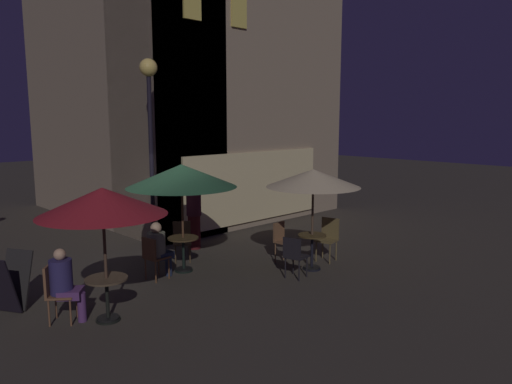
# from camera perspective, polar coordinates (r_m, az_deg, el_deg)

# --- Properties ---
(ground_plane) EXTENTS (60.00, 60.00, 0.00)m
(ground_plane) POSITION_cam_1_polar(r_m,az_deg,el_deg) (11.01, -12.74, -8.97)
(ground_plane) COLOR #3D362E
(cafe_building) EXTENTS (7.71, 8.57, 8.62)m
(cafe_building) POSITION_cam_1_polar(r_m,az_deg,el_deg) (16.06, -9.87, 12.18)
(cafe_building) COLOR gray
(cafe_building) RESTS_ON ground
(street_lamp_near_corner) EXTENTS (0.40, 0.40, 4.62)m
(street_lamp_near_corner) POSITION_cam_1_polar(r_m,az_deg,el_deg) (11.31, -12.45, 9.56)
(street_lamp_near_corner) COLOR black
(street_lamp_near_corner) RESTS_ON ground
(menu_sandwich_board) EXTENTS (0.86, 0.81, 1.01)m
(menu_sandwich_board) POSITION_cam_1_polar(r_m,az_deg,el_deg) (9.43, -27.23, -9.49)
(menu_sandwich_board) COLOR black
(menu_sandwich_board) RESTS_ON ground
(cafe_table_0) EXTENTS (0.67, 0.67, 0.75)m
(cafe_table_0) POSITION_cam_1_polar(r_m,az_deg,el_deg) (10.65, -8.59, -6.52)
(cafe_table_0) COLOR black
(cafe_table_0) RESTS_ON ground
(cafe_table_1) EXTENTS (0.62, 0.62, 0.78)m
(cafe_table_1) POSITION_cam_1_polar(r_m,az_deg,el_deg) (10.72, 6.63, -6.37)
(cafe_table_1) COLOR black
(cafe_table_1) RESTS_ON ground
(cafe_table_2) EXTENTS (0.69, 0.69, 0.73)m
(cafe_table_2) POSITION_cam_1_polar(r_m,az_deg,el_deg) (8.42, -17.22, -11.06)
(cafe_table_2) COLOR black
(cafe_table_2) RESTS_ON ground
(patio_umbrella_0) EXTENTS (2.36, 2.36, 2.34)m
(patio_umbrella_0) POSITION_cam_1_polar(r_m,az_deg,el_deg) (10.35, -8.79, 1.87)
(patio_umbrella_0) COLOR black
(patio_umbrella_0) RESTS_ON ground
(patio_umbrella_1) EXTENTS (2.04, 2.04, 2.22)m
(patio_umbrella_1) POSITION_cam_1_polar(r_m,az_deg,el_deg) (10.44, 6.78, 1.57)
(patio_umbrella_1) COLOR black
(patio_umbrella_1) RESTS_ON ground
(patio_umbrella_2) EXTENTS (2.05, 2.05, 2.22)m
(patio_umbrella_2) POSITION_cam_1_polar(r_m,az_deg,el_deg) (8.05, -17.69, -1.14)
(patio_umbrella_2) COLOR black
(patio_umbrella_2) RESTS_ON ground
(cafe_chair_0) EXTENTS (0.46, 0.46, 0.90)m
(cafe_chair_0) POSITION_cam_1_polar(r_m,az_deg,el_deg) (10.16, -12.06, -7.22)
(cafe_chair_0) COLOR brown
(cafe_chair_0) RESTS_ON ground
(cafe_chair_1) EXTENTS (0.57, 0.57, 0.92)m
(cafe_chair_1) POSITION_cam_1_polar(r_m,az_deg,el_deg) (11.42, -8.74, -5.37)
(cafe_chair_1) COLOR brown
(cafe_chair_1) RESTS_ON ground
(cafe_chair_2) EXTENTS (0.51, 0.51, 1.00)m
(cafe_chair_2) POSITION_cam_1_polar(r_m,az_deg,el_deg) (11.43, 8.55, -5.08)
(cafe_chair_2) COLOR brown
(cafe_chair_2) RESTS_ON ground
(cafe_chair_3) EXTENTS (0.41, 0.41, 0.93)m
(cafe_chair_3) POSITION_cam_1_polar(r_m,az_deg,el_deg) (11.18, 3.07, -5.45)
(cafe_chair_3) COLOR brown
(cafe_chair_3) RESTS_ON ground
(cafe_chair_4) EXTENTS (0.48, 0.48, 0.89)m
(cafe_chair_4) POSITION_cam_1_polar(r_m,az_deg,el_deg) (10.06, 4.53, -7.28)
(cafe_chair_4) COLOR black
(cafe_chair_4) RESTS_ON ground
(cafe_chair_5) EXTENTS (0.59, 0.59, 0.97)m
(cafe_chair_5) POSITION_cam_1_polar(r_m,az_deg,el_deg) (8.61, -22.61, -10.48)
(cafe_chair_5) COLOR brown
(cafe_chair_5) RESTS_ON ground
(patron_seated_0) EXTENTS (0.55, 0.40, 1.21)m
(patron_seated_0) POSITION_cam_1_polar(r_m,az_deg,el_deg) (10.20, -11.45, -6.32)
(patron_seated_0) COLOR #242D47
(patron_seated_0) RESTS_ON ground
(patron_seated_1) EXTENTS (0.54, 0.52, 1.24)m
(patron_seated_1) POSITION_cam_1_polar(r_m,az_deg,el_deg) (8.53, -21.70, -9.72)
(patron_seated_1) COLOR #58316B
(patron_seated_1) RESTS_ON ground
(patron_standing_2) EXTENTS (0.37, 0.37, 1.68)m
(patron_standing_2) POSITION_cam_1_polar(r_m,az_deg,el_deg) (12.35, -7.35, -2.88)
(patron_standing_2) COLOR #4E1517
(patron_standing_2) RESTS_ON ground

